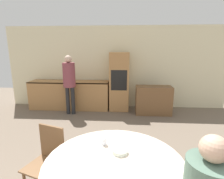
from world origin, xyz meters
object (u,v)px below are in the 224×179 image
chair_far_left (48,157)px  bowl_near (120,151)px  dining_table (114,178)px  oven_unit (119,82)px  person_standing (69,79)px  sideboard (153,100)px  cup (104,141)px

chair_far_left → bowl_near: 1.01m
bowl_near → dining_table: bearing=-108.6°
oven_unit → person_standing: size_ratio=1.05×
oven_unit → sideboard: (1.02, -0.35, -0.48)m
sideboard → bowl_near: bearing=-105.3°
dining_table → cup: bearing=114.0°
sideboard → chair_far_left: bearing=-121.1°
oven_unit → chair_far_left: oven_unit is taller
oven_unit → dining_table: size_ratio=1.27×
oven_unit → chair_far_left: (-0.82, -3.40, -0.39)m
cup → bowl_near: size_ratio=0.51×
person_standing → bowl_near: size_ratio=10.04×
oven_unit → chair_far_left: 3.52m
person_standing → cup: bearing=-65.8°
chair_far_left → bowl_near: bearing=4.3°
sideboard → cup: (-1.10, -3.14, 0.39)m
cup → bowl_near: bearing=-39.6°
dining_table → bowl_near: (0.05, 0.16, 0.22)m
sideboard → cup: 3.35m
chair_far_left → person_standing: 2.99m
person_standing → bowl_near: person_standing is taller
cup → person_standing: bearing=114.2°
cup → bowl_near: 0.25m
person_standing → dining_table: bearing=-65.8°
chair_far_left → cup: size_ratio=10.28×
oven_unit → person_standing: (-1.41, -0.52, 0.17)m
person_standing → cup: 3.26m
chair_far_left → cup: bearing=12.3°
sideboard → chair_far_left: size_ratio=1.14×
sideboard → dining_table: sideboard is taller
cup → bowl_near: cup is taller
dining_table → cup: (-0.14, 0.31, 0.24)m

